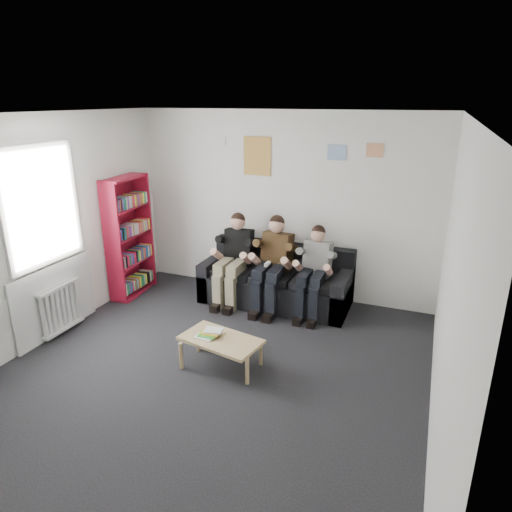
% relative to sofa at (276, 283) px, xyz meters
% --- Properties ---
extents(room_shell, '(5.00, 5.00, 5.00)m').
position_rel_sofa_xyz_m(room_shell, '(-0.06, -2.10, 1.05)').
color(room_shell, black).
rests_on(room_shell, ground).
extents(sofa, '(2.13, 0.87, 0.82)m').
position_rel_sofa_xyz_m(sofa, '(0.00, 0.00, 0.00)').
color(sofa, black).
rests_on(sofa, ground).
extents(bookshelf, '(0.27, 0.80, 1.79)m').
position_rel_sofa_xyz_m(bookshelf, '(-2.15, -0.49, 0.60)').
color(bookshelf, maroon).
rests_on(bookshelf, ground).
extents(coffee_table, '(0.88, 0.48, 0.35)m').
position_rel_sofa_xyz_m(coffee_table, '(0.00, -1.85, 0.01)').
color(coffee_table, tan).
rests_on(coffee_table, ground).
extents(game_cases, '(0.26, 0.24, 0.06)m').
position_rel_sofa_xyz_m(game_cases, '(-0.14, -1.85, 0.09)').
color(game_cases, white).
rests_on(game_cases, coffee_table).
extents(person_left, '(0.40, 0.85, 1.30)m').
position_rel_sofa_xyz_m(person_left, '(-0.59, -0.20, 0.35)').
color(person_left, black).
rests_on(person_left, sofa).
extents(person_middle, '(0.41, 0.87, 1.31)m').
position_rel_sofa_xyz_m(person_middle, '(0.00, -0.20, 0.36)').
color(person_middle, '#4F361A').
rests_on(person_middle, sofa).
extents(person_right, '(0.36, 0.78, 1.23)m').
position_rel_sofa_xyz_m(person_right, '(0.59, -0.19, 0.32)').
color(person_right, silver).
rests_on(person_right, sofa).
extents(radiator, '(0.10, 0.64, 0.60)m').
position_rel_sofa_xyz_m(radiator, '(-2.21, -1.90, 0.05)').
color(radiator, white).
rests_on(radiator, ground).
extents(window, '(0.05, 1.30, 2.36)m').
position_rel_sofa_xyz_m(window, '(-2.28, -1.90, 0.73)').
color(window, white).
rests_on(window, room_shell).
extents(poster_large, '(0.42, 0.01, 0.55)m').
position_rel_sofa_xyz_m(poster_large, '(-0.46, 0.39, 1.75)').
color(poster_large, '#CAC847').
rests_on(poster_large, room_shell).
extents(poster_blue, '(0.25, 0.01, 0.20)m').
position_rel_sofa_xyz_m(poster_blue, '(0.69, 0.39, 1.85)').
color(poster_blue, '#4098DC').
rests_on(poster_blue, room_shell).
extents(poster_pink, '(0.22, 0.01, 0.18)m').
position_rel_sofa_xyz_m(poster_pink, '(1.19, 0.39, 1.90)').
color(poster_pink, '#C63D7D').
rests_on(poster_pink, room_shell).
extents(poster_sign, '(0.20, 0.01, 0.14)m').
position_rel_sofa_xyz_m(poster_sign, '(-1.06, 0.39, 1.95)').
color(poster_sign, white).
rests_on(poster_sign, room_shell).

